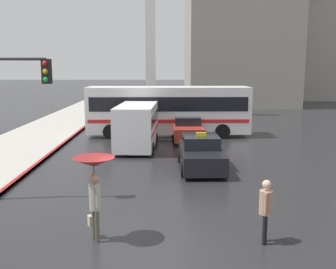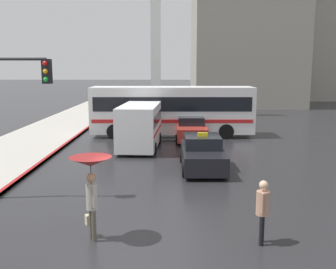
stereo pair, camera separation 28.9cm
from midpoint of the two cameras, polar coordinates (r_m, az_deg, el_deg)
ground_plane at (r=9.75m, az=-2.65°, el=-17.65°), size 300.00×300.00×0.00m
taxi at (r=17.68m, az=5.20°, el=-2.79°), size 1.91×4.29×1.65m
sedan_red at (r=24.77m, az=3.38°, el=0.78°), size 1.91×4.41×1.48m
ambulance_van at (r=22.08m, az=-4.01°, el=1.49°), size 2.31×5.22×2.46m
city_bus at (r=26.08m, az=0.63°, el=3.75°), size 10.60×2.68×3.27m
pedestrian_with_umbrella at (r=10.25m, az=-10.62°, el=-5.48°), size 1.09×1.09×2.24m
pedestrian_man at (r=10.44m, az=14.10°, el=-10.07°), size 0.42×0.49×1.68m
traffic_light at (r=14.10m, az=-22.35°, el=4.95°), size 2.78×0.38×5.06m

